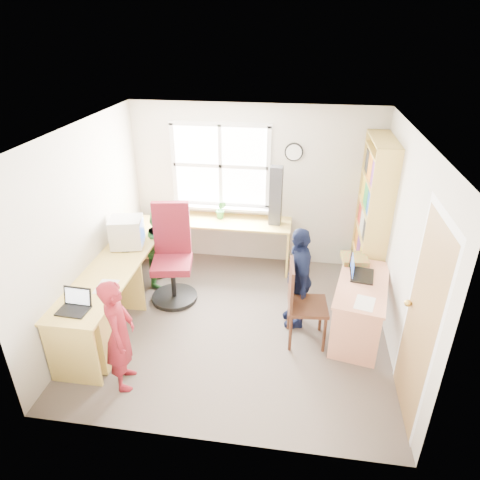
{
  "coord_description": "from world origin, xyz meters",
  "views": [
    {
      "loc": [
        0.66,
        -4.24,
        3.37
      ],
      "look_at": [
        0.0,
        0.25,
        1.05
      ],
      "focal_mm": 32.0,
      "sensor_mm": 36.0,
      "label": 1
    }
  ],
  "objects": [
    {
      "name": "crt_monitor",
      "position": [
        -1.5,
        0.44,
        0.95
      ],
      "size": [
        0.47,
        0.44,
        0.4
      ],
      "rotation": [
        0.0,
        0.0,
        0.22
      ],
      "color": "#B7B7BC",
      "rests_on": "l_desk"
    },
    {
      "name": "person_navy",
      "position": [
        0.72,
        0.15,
        0.65
      ],
      "size": [
        0.43,
        0.8,
        1.3
      ],
      "primitive_type": "imported",
      "rotation": [
        0.0,
        0.0,
        -1.42
      ],
      "color": "#121939",
      "rests_on": "ground"
    },
    {
      "name": "game_box",
      "position": [
        1.41,
        0.58,
        0.72
      ],
      "size": [
        0.34,
        0.34,
        0.06
      ],
      "rotation": [
        0.0,
        0.0,
        0.09
      ],
      "color": "red",
      "rests_on": "right_desk"
    },
    {
      "name": "swivel_chair",
      "position": [
        -0.94,
        0.49,
        0.57
      ],
      "size": [
        0.71,
        0.71,
        1.32
      ],
      "rotation": [
        0.0,
        0.0,
        0.18
      ],
      "color": "black",
      "rests_on": "ground"
    },
    {
      "name": "paper_b",
      "position": [
        1.43,
        -0.33,
        0.69
      ],
      "size": [
        0.26,
        0.32,
        0.0
      ],
      "rotation": [
        0.0,
        0.0,
        -0.26
      ],
      "color": "white",
      "rests_on": "right_desk"
    },
    {
      "name": "speaker_b",
      "position": [
        -1.5,
        0.87,
        0.84
      ],
      "size": [
        0.12,
        0.12,
        0.19
      ],
      "rotation": [
        0.0,
        0.0,
        0.34
      ],
      "color": "black",
      "rests_on": "l_desk"
    },
    {
      "name": "room",
      "position": [
        0.01,
        0.1,
        1.22
      ],
      "size": [
        3.64,
        3.44,
        2.44
      ],
      "color": "#4E443D",
      "rests_on": "ground"
    },
    {
      "name": "paper_a",
      "position": [
        -1.39,
        -0.52,
        0.75
      ],
      "size": [
        0.22,
        0.31,
        0.0
      ],
      "rotation": [
        0.0,
        0.0,
        0.05
      ],
      "color": "white",
      "rests_on": "l_desk"
    },
    {
      "name": "person_green",
      "position": [
        -1.19,
        0.83,
        0.55
      ],
      "size": [
        0.43,
        0.55,
        1.11
      ],
      "primitive_type": "imported",
      "rotation": [
        0.0,
        0.0,
        1.54
      ],
      "color": "#2A6B2B",
      "rests_on": "ground"
    },
    {
      "name": "bookshelf",
      "position": [
        1.65,
        1.19,
        1.0
      ],
      "size": [
        0.3,
        1.02,
        2.1
      ],
      "color": "#F5CD62",
      "rests_on": "ground"
    },
    {
      "name": "right_desk",
      "position": [
        1.46,
        0.07,
        0.5
      ],
      "size": [
        0.77,
        1.28,
        0.69
      ],
      "rotation": [
        0.0,
        0.0,
        -0.19
      ],
      "color": "#ED9B76",
      "rests_on": "ground"
    },
    {
      "name": "cd_tower",
      "position": [
        0.34,
        1.43,
        1.18
      ],
      "size": [
        0.18,
        0.17,
        0.86
      ],
      "rotation": [
        0.0,
        0.0,
        -0.08
      ],
      "color": "black",
      "rests_on": "l_desk"
    },
    {
      "name": "speaker_a",
      "position": [
        -1.49,
        0.32,
        0.85
      ],
      "size": [
        0.11,
        0.11,
        0.19
      ],
      "rotation": [
        0.0,
        0.0,
        0.18
      ],
      "color": "black",
      "rests_on": "l_desk"
    },
    {
      "name": "person_red",
      "position": [
        -1.0,
        -1.12,
        0.62
      ],
      "size": [
        0.4,
        0.51,
        1.24
      ],
      "primitive_type": "imported",
      "rotation": [
        0.0,
        0.0,
        1.81
      ],
      "color": "maroon",
      "rests_on": "ground"
    },
    {
      "name": "wooden_chair",
      "position": [
        0.76,
        -0.19,
        0.56
      ],
      "size": [
        0.48,
        0.48,
        1.02
      ],
      "rotation": [
        0.0,
        0.0,
        0.08
      ],
      "color": "#432416",
      "rests_on": "ground"
    },
    {
      "name": "laptop_right",
      "position": [
        1.41,
        0.23,
        0.75
      ],
      "size": [
        0.34,
        0.39,
        0.24
      ],
      "rotation": [
        0.0,
        0.0,
        1.41
      ],
      "color": "black",
      "rests_on": "right_desk"
    },
    {
      "name": "laptop_left",
      "position": [
        -1.53,
        -0.95,
        0.8
      ],
      "size": [
        0.32,
        0.27,
        0.21
      ],
      "rotation": [
        0.0,
        0.0,
        -0.05
      ],
      "color": "black",
      "rests_on": "l_desk"
    },
    {
      "name": "potted_plant",
      "position": [
        -0.47,
        1.49,
        0.89
      ],
      "size": [
        0.16,
        0.13,
        0.28
      ],
      "primitive_type": "imported",
      "rotation": [
        0.0,
        0.0,
        -0.0
      ],
      "color": "#2C6E34",
      "rests_on": "l_desk"
    },
    {
      "name": "l_desk",
      "position": [
        -1.31,
        -0.28,
        0.46
      ],
      "size": [
        2.38,
        2.95,
        0.75
      ],
      "color": "#F5CD62",
      "rests_on": "ground"
    }
  ]
}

